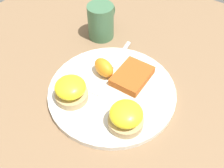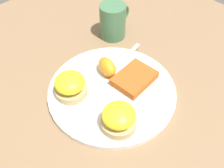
% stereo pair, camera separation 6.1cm
% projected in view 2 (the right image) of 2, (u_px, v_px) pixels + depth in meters
% --- Properties ---
extents(ground_plane, '(1.10, 1.10, 0.00)m').
position_uv_depth(ground_plane, '(112.00, 93.00, 0.64)').
color(ground_plane, '#846647').
extents(plate, '(0.31, 0.31, 0.01)m').
position_uv_depth(plate, '(112.00, 91.00, 0.63)').
color(plate, silver).
rests_on(plate, ground_plane).
extents(sandwich_benedict_left, '(0.08, 0.08, 0.06)m').
position_uv_depth(sandwich_benedict_left, '(70.00, 85.00, 0.60)').
color(sandwich_benedict_left, tan).
rests_on(sandwich_benedict_left, plate).
extents(sandwich_benedict_right, '(0.08, 0.08, 0.06)m').
position_uv_depth(sandwich_benedict_right, '(119.00, 118.00, 0.54)').
color(sandwich_benedict_right, tan).
rests_on(sandwich_benedict_right, plate).
extents(hashbrown_patty, '(0.10, 0.08, 0.02)m').
position_uv_depth(hashbrown_patty, '(134.00, 78.00, 0.64)').
color(hashbrown_patty, '#A9511D').
rests_on(hashbrown_patty, plate).
extents(orange_wedge, '(0.05, 0.07, 0.04)m').
position_uv_depth(orange_wedge, '(107.00, 67.00, 0.65)').
color(orange_wedge, orange).
rests_on(orange_wedge, plate).
extents(fork, '(0.21, 0.05, 0.00)m').
position_uv_depth(fork, '(114.00, 70.00, 0.67)').
color(fork, silver).
rests_on(fork, plate).
extents(cup, '(0.11, 0.07, 0.10)m').
position_uv_depth(cup, '(113.00, 21.00, 0.75)').
color(cup, '#42704C').
rests_on(cup, ground_plane).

